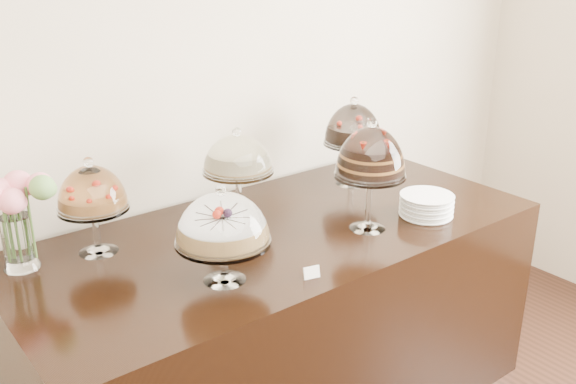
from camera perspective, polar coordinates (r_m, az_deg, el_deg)
wall_back at (r=2.75m, az=-13.54°, el=10.21°), size 5.00×0.04×3.00m
display_counter at (r=2.86m, az=-0.63°, el=-11.57°), size 2.20×1.00×0.90m
cake_stand_sugar_sponge at (r=2.18m, az=-5.85°, el=-2.76°), size 0.33×0.33×0.36m
cake_stand_choco_layer at (r=2.56m, az=7.36°, el=3.17°), size 0.29×0.29×0.47m
cake_stand_cheesecake at (r=2.71m, az=-4.49°, el=3.06°), size 0.30×0.30×0.39m
cake_stand_dark_choco at (r=3.08m, az=5.82°, el=5.67°), size 0.28×0.28×0.43m
cake_stand_fruit_tart at (r=2.47m, az=-17.03°, el=-0.07°), size 0.26×0.26×0.38m
flower_vase at (r=2.44m, az=-23.12°, el=-1.17°), size 0.25×0.23×0.36m
plate_stack at (r=2.82m, az=12.20°, el=-1.16°), size 0.22×0.22×0.09m
price_card_left at (r=2.26m, az=2.11°, el=-7.16°), size 0.06×0.03×0.04m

